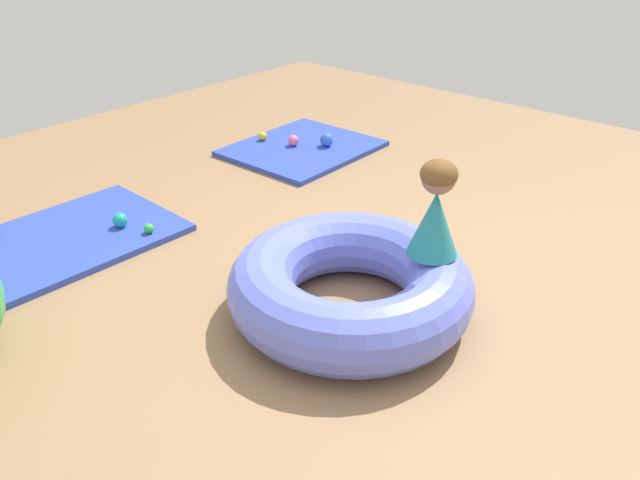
{
  "coord_description": "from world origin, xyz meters",
  "views": [
    {
      "loc": [
        -2.0,
        -1.57,
        1.87
      ],
      "look_at": [
        0.08,
        0.26,
        0.35
      ],
      "focal_mm": 35.34,
      "sensor_mm": 36.0,
      "label": 1
    }
  ],
  "objects_px": {
    "inflatable_cushion": "(350,285)",
    "play_ball_yellow": "(263,136)",
    "play_ball_teal": "(120,220)",
    "play_ball_pink": "(293,140)",
    "child_in_teal": "(436,210)",
    "play_ball_blue": "(326,140)",
    "play_ball_green": "(149,228)"
  },
  "relations": [
    {
      "from": "play_ball_pink",
      "to": "play_ball_blue",
      "type": "relative_size",
      "value": 0.82
    },
    {
      "from": "play_ball_yellow",
      "to": "child_in_teal",
      "type": "bearing_deg",
      "value": -115.7
    },
    {
      "from": "play_ball_yellow",
      "to": "play_ball_blue",
      "type": "height_order",
      "value": "play_ball_blue"
    },
    {
      "from": "inflatable_cushion",
      "to": "child_in_teal",
      "type": "xyz_separation_m",
      "value": [
        0.28,
        -0.28,
        0.4
      ]
    },
    {
      "from": "play_ball_blue",
      "to": "play_ball_teal",
      "type": "bearing_deg",
      "value": 179.33
    },
    {
      "from": "play_ball_blue",
      "to": "child_in_teal",
      "type": "bearing_deg",
      "value": -126.55
    },
    {
      "from": "inflatable_cushion",
      "to": "play_ball_teal",
      "type": "xyz_separation_m",
      "value": [
        -0.27,
        1.63,
        -0.08
      ]
    },
    {
      "from": "play_ball_green",
      "to": "play_ball_teal",
      "type": "bearing_deg",
      "value": 108.49
    },
    {
      "from": "inflatable_cushion",
      "to": "play_ball_teal",
      "type": "distance_m",
      "value": 1.66
    },
    {
      "from": "child_in_teal",
      "to": "play_ball_yellow",
      "type": "height_order",
      "value": "child_in_teal"
    },
    {
      "from": "play_ball_teal",
      "to": "play_ball_blue",
      "type": "height_order",
      "value": "play_ball_blue"
    },
    {
      "from": "play_ball_pink",
      "to": "play_ball_green",
      "type": "distance_m",
      "value": 1.75
    },
    {
      "from": "inflatable_cushion",
      "to": "play_ball_pink",
      "type": "relative_size",
      "value": 13.69
    },
    {
      "from": "play_ball_blue",
      "to": "play_ball_yellow",
      "type": "bearing_deg",
      "value": 116.57
    },
    {
      "from": "play_ball_green",
      "to": "play_ball_pink",
      "type": "bearing_deg",
      "value": 13.01
    },
    {
      "from": "play_ball_pink",
      "to": "inflatable_cushion",
      "type": "bearing_deg",
      "value": -129.57
    },
    {
      "from": "play_ball_teal",
      "to": "play_ball_blue",
      "type": "relative_size",
      "value": 0.84
    },
    {
      "from": "play_ball_green",
      "to": "play_ball_blue",
      "type": "height_order",
      "value": "play_ball_blue"
    },
    {
      "from": "play_ball_yellow",
      "to": "play_ball_teal",
      "type": "xyz_separation_m",
      "value": [
        -1.7,
        -0.48,
        0.01
      ]
    },
    {
      "from": "inflatable_cushion",
      "to": "play_ball_green",
      "type": "xyz_separation_m",
      "value": [
        -0.2,
        1.43,
        -0.1
      ]
    },
    {
      "from": "play_ball_green",
      "to": "play_ball_teal",
      "type": "distance_m",
      "value": 0.22
    },
    {
      "from": "play_ball_teal",
      "to": "play_ball_blue",
      "type": "bearing_deg",
      "value": -0.67
    },
    {
      "from": "play_ball_pink",
      "to": "play_ball_yellow",
      "type": "height_order",
      "value": "play_ball_pink"
    },
    {
      "from": "play_ball_pink",
      "to": "child_in_teal",
      "type": "bearing_deg",
      "value": -120.23
    },
    {
      "from": "play_ball_green",
      "to": "play_ball_yellow",
      "type": "bearing_deg",
      "value": 22.66
    },
    {
      "from": "child_in_teal",
      "to": "play_ball_pink",
      "type": "relative_size",
      "value": 5.42
    },
    {
      "from": "play_ball_green",
      "to": "play_ball_teal",
      "type": "xyz_separation_m",
      "value": [
        -0.07,
        0.2,
        0.02
      ]
    },
    {
      "from": "play_ball_teal",
      "to": "play_ball_pink",
      "type": "bearing_deg",
      "value": 6.11
    },
    {
      "from": "play_ball_teal",
      "to": "play_ball_blue",
      "type": "xyz_separation_m",
      "value": [
        1.95,
        -0.02,
        0.01
      ]
    },
    {
      "from": "play_ball_yellow",
      "to": "play_ball_blue",
      "type": "relative_size",
      "value": 0.67
    },
    {
      "from": "play_ball_teal",
      "to": "inflatable_cushion",
      "type": "bearing_deg",
      "value": -80.6
    },
    {
      "from": "inflatable_cushion",
      "to": "play_ball_yellow",
      "type": "bearing_deg",
      "value": 55.85
    }
  ]
}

